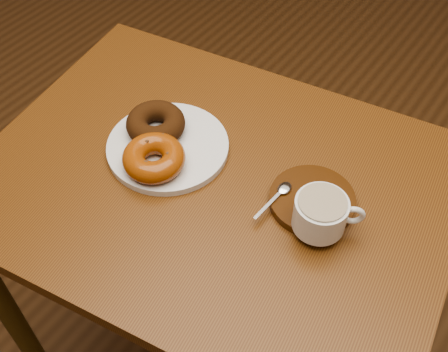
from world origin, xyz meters
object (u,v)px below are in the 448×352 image
Objects in this scene: donut_plate at (168,147)px; coffee_cup at (321,213)px; saucer at (312,200)px; cafe_table at (216,220)px.

coffee_cup is (0.32, 0.00, 0.04)m from donut_plate.
coffee_cup reaches higher than saucer.
saucer is (0.28, 0.05, 0.00)m from donut_plate.
coffee_cup reaches higher than cafe_table.
cafe_table is 0.22m from saucer.
donut_plate is 0.29m from saucer.
coffee_cup is at bearing -6.03° from cafe_table.
cafe_table is at bearing -162.71° from saucer.
saucer reaches higher than donut_plate.
cafe_table is 0.17m from donut_plate.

